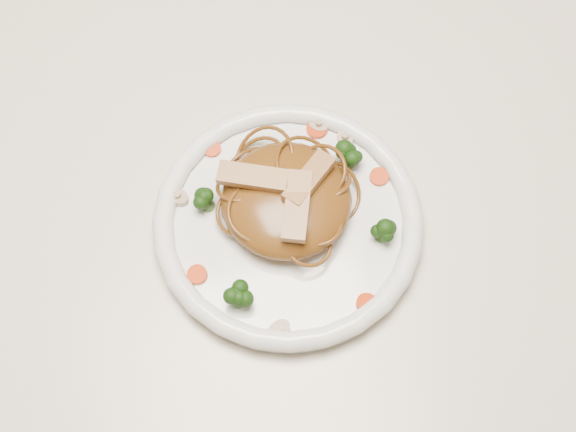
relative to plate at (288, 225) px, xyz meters
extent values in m
plane|color=#56311D|center=(-0.04, 0.09, -0.76)|extent=(4.00, 4.00, 0.00)
cube|color=beige|center=(-0.04, 0.09, -0.03)|extent=(1.20, 0.80, 0.04)
cylinder|color=brown|center=(0.50, 0.43, -0.40)|extent=(0.06, 0.06, 0.71)
cylinder|color=white|center=(0.00, 0.00, 0.00)|extent=(0.29, 0.29, 0.02)
ellipsoid|color=brown|center=(0.00, 0.01, 0.03)|extent=(0.15, 0.15, 0.04)
cube|color=tan|center=(0.03, 0.02, 0.05)|extent=(0.06, 0.06, 0.01)
cube|color=tan|center=(-0.02, 0.03, 0.05)|extent=(0.07, 0.05, 0.01)
cube|color=tan|center=(0.01, -0.01, 0.05)|extent=(0.05, 0.07, 0.01)
cylinder|color=red|center=(0.06, 0.09, 0.01)|extent=(0.03, 0.03, 0.00)
cylinder|color=red|center=(-0.10, -0.03, 0.01)|extent=(0.02, 0.02, 0.00)
cylinder|color=red|center=(0.10, 0.02, 0.01)|extent=(0.02, 0.02, 0.00)
cylinder|color=red|center=(-0.05, 0.10, 0.01)|extent=(0.02, 0.02, 0.00)
cylinder|color=red|center=(0.05, -0.10, 0.01)|extent=(0.02, 0.02, 0.00)
cylinder|color=beige|center=(-0.04, -0.10, 0.01)|extent=(0.03, 0.03, 0.01)
cylinder|color=beige|center=(0.08, 0.07, 0.01)|extent=(0.02, 0.02, 0.01)
cylinder|color=beige|center=(-0.10, 0.05, 0.01)|extent=(0.03, 0.03, 0.01)
cylinder|color=beige|center=(0.06, 0.09, 0.01)|extent=(0.03, 0.03, 0.01)
camera|label=1|loc=(-0.09, -0.32, 0.75)|focal=52.82mm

